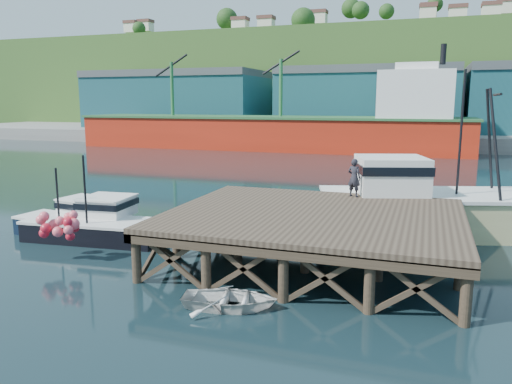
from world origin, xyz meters
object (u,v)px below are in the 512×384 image
at_px(boat_navy, 72,221).
at_px(dockworker, 354,178).
at_px(dinghy, 230,299).
at_px(boat_black, 98,223).
at_px(trawler, 438,201).

bearing_deg(boat_navy, dockworker, 22.38).
bearing_deg(dinghy, boat_black, 46.37).
bearing_deg(trawler, dinghy, -134.67).
xyz_separation_m(trawler, dinghy, (-6.53, -12.30, -1.37)).
bearing_deg(dinghy, boat_navy, 49.81).
bearing_deg(trawler, boat_navy, -176.79).
xyz_separation_m(dinghy, dockworker, (2.56, 9.84, 2.73)).
xyz_separation_m(boat_black, trawler, (15.86, 6.54, 0.92)).
relative_size(dinghy, dockworker, 1.68).
distance_m(boat_navy, dockworker, 14.34).
xyz_separation_m(boat_navy, dinghy, (11.04, -5.93, -0.39)).
height_order(boat_navy, dinghy, boat_navy).
bearing_deg(boat_black, dockworker, 13.64).
distance_m(boat_navy, dinghy, 12.54).
bearing_deg(boat_black, trawler, 17.12).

